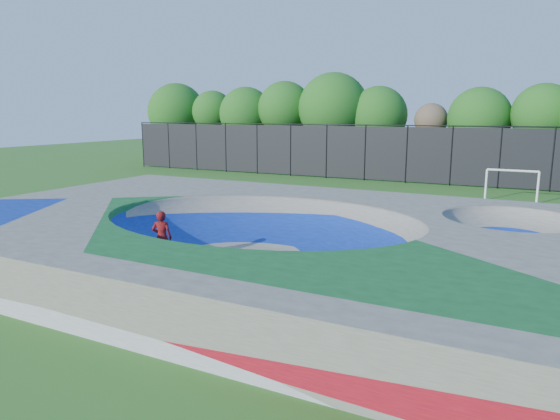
{
  "coord_description": "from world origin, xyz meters",
  "views": [
    {
      "loc": [
        7.97,
        -14.12,
        4.84
      ],
      "look_at": [
        -0.76,
        3.0,
        1.1
      ],
      "focal_mm": 32.0,
      "sensor_mm": 36.0,
      "label": 1
    }
  ],
  "objects": [
    {
      "name": "treeline",
      "position": [
        0.09,
        25.88,
        4.88
      ],
      "size": [
        52.91,
        7.69,
        8.21
      ],
      "color": "#4A3B25",
      "rests_on": "ground"
    },
    {
      "name": "ground",
      "position": [
        0.0,
        0.0,
        0.0
      ],
      "size": [
        120.0,
        120.0,
        0.0
      ],
      "primitive_type": "plane",
      "color": "#265A19",
      "rests_on": "ground"
    },
    {
      "name": "fence",
      "position": [
        0.0,
        21.0,
        2.1
      ],
      "size": [
        48.09,
        0.09,
        4.04
      ],
      "color": "black",
      "rests_on": "ground"
    },
    {
      "name": "soccer_goal",
      "position": [
        6.98,
        15.97,
        1.24
      ],
      "size": [
        2.73,
        0.12,
        1.8
      ],
      "color": "white",
      "rests_on": "ground"
    },
    {
      "name": "skate_deck",
      "position": [
        0.0,
        0.0,
        0.75
      ],
      "size": [
        22.0,
        14.0,
        1.5
      ],
      "primitive_type": "cube",
      "color": "gray",
      "rests_on": "ground"
    },
    {
      "name": "skateboard",
      "position": [
        -2.53,
        -1.93,
        0.03
      ],
      "size": [
        0.81,
        0.49,
        0.05
      ],
      "primitive_type": "cube",
      "rotation": [
        0.0,
        0.0,
        0.37
      ],
      "color": "black",
      "rests_on": "ground"
    },
    {
      "name": "skater",
      "position": [
        -2.53,
        -1.93,
        0.89
      ],
      "size": [
        0.76,
        0.64,
        1.77
      ],
      "primitive_type": "imported",
      "rotation": [
        0.0,
        0.0,
        3.53
      ],
      "color": "red",
      "rests_on": "ground"
    }
  ]
}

